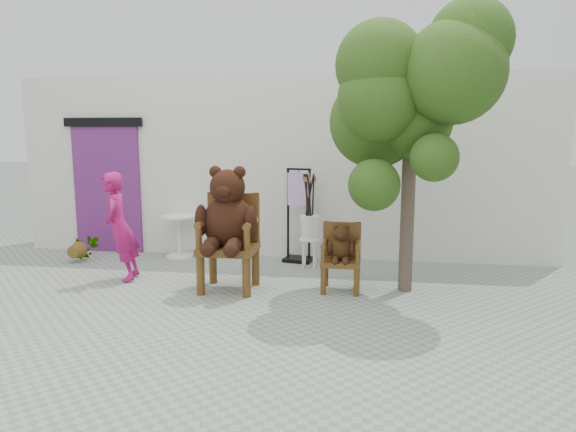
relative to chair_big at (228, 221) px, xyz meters
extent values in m
plane|color=gray|center=(0.33, -0.69, -0.92)|extent=(60.00, 60.00, 0.00)
cube|color=silver|center=(0.33, 2.41, 0.58)|extent=(9.00, 1.00, 3.00)
cube|color=#652369|center=(-2.67, 1.89, 0.18)|extent=(1.20, 0.08, 2.20)
cube|color=black|center=(-2.67, 1.85, 1.33)|extent=(1.40, 0.06, 0.15)
cylinder|color=#492B0F|center=(-0.30, -0.28, -0.67)|extent=(0.11, 0.11, 0.51)
cylinder|color=#492B0F|center=(-0.30, 0.26, -0.67)|extent=(0.11, 0.11, 0.51)
cylinder|color=#492B0F|center=(0.30, -0.28, -0.67)|extent=(0.11, 0.11, 0.51)
cylinder|color=#492B0F|center=(0.30, 0.26, -0.67)|extent=(0.11, 0.11, 0.51)
cube|color=#492B0F|center=(0.00, -0.01, -0.36)|extent=(0.72, 0.66, 0.10)
cube|color=#492B0F|center=(0.00, 0.27, 0.02)|extent=(0.69, 0.10, 0.66)
cylinder|color=#492B0F|center=(-0.31, 0.27, 0.02)|extent=(0.10, 0.10, 0.66)
cylinder|color=#492B0F|center=(-0.31, -0.28, -0.16)|extent=(0.08, 0.08, 0.30)
cylinder|color=#492B0F|center=(-0.31, -0.01, -0.01)|extent=(0.10, 0.63, 0.10)
cylinder|color=#492B0F|center=(0.31, 0.27, 0.02)|extent=(0.10, 0.10, 0.66)
cylinder|color=#492B0F|center=(0.31, -0.28, -0.16)|extent=(0.08, 0.08, 0.30)
cylinder|color=#492B0F|center=(0.31, -0.01, -0.01)|extent=(0.10, 0.63, 0.10)
ellipsoid|color=black|center=(0.00, 0.03, -0.02)|extent=(0.69, 0.58, 0.72)
sphere|color=black|center=(0.00, -0.01, 0.45)|extent=(0.46, 0.46, 0.46)
ellipsoid|color=black|center=(0.00, -0.19, 0.42)|extent=(0.21, 0.17, 0.17)
sphere|color=black|center=(-0.16, 0.00, 0.65)|extent=(0.16, 0.16, 0.16)
sphere|color=black|center=(0.16, 0.00, 0.65)|extent=(0.16, 0.16, 0.16)
ellipsoid|color=black|center=(-0.33, -0.12, 0.03)|extent=(0.16, 0.23, 0.41)
ellipsoid|color=black|center=(-0.15, -0.28, -0.26)|extent=(0.20, 0.40, 0.20)
sphere|color=black|center=(-0.15, -0.44, -0.28)|extent=(0.19, 0.19, 0.19)
ellipsoid|color=black|center=(0.33, -0.12, 0.03)|extent=(0.16, 0.23, 0.41)
ellipsoid|color=black|center=(0.15, -0.28, -0.26)|extent=(0.20, 0.40, 0.20)
sphere|color=black|center=(0.15, -0.44, -0.28)|extent=(0.19, 0.19, 0.19)
cylinder|color=#492B0F|center=(1.26, -0.03, -0.74)|extent=(0.08, 0.08, 0.36)
cylinder|color=#492B0F|center=(1.26, 0.35, -0.74)|extent=(0.08, 0.08, 0.36)
cylinder|color=#492B0F|center=(1.68, -0.03, -0.74)|extent=(0.08, 0.08, 0.36)
cylinder|color=#492B0F|center=(1.68, 0.35, -0.74)|extent=(0.08, 0.08, 0.36)
cube|color=#492B0F|center=(1.47, 0.16, -0.53)|extent=(0.51, 0.47, 0.07)
cube|color=#492B0F|center=(1.47, 0.36, -0.26)|extent=(0.48, 0.07, 0.47)
cylinder|color=#492B0F|center=(1.25, 0.36, -0.26)|extent=(0.07, 0.07, 0.47)
cylinder|color=#492B0F|center=(1.25, -0.03, -0.39)|extent=(0.06, 0.06, 0.21)
cylinder|color=#492B0F|center=(1.25, 0.16, -0.28)|extent=(0.07, 0.44, 0.07)
cylinder|color=#492B0F|center=(1.69, 0.36, -0.26)|extent=(0.07, 0.07, 0.47)
cylinder|color=#492B0F|center=(1.69, -0.03, -0.39)|extent=(0.06, 0.06, 0.21)
cylinder|color=#492B0F|center=(1.69, 0.16, -0.28)|extent=(0.07, 0.44, 0.07)
ellipsoid|color=black|center=(1.47, 0.16, -0.36)|extent=(0.31, 0.26, 0.32)
sphere|color=black|center=(1.47, 0.15, -0.15)|extent=(0.21, 0.21, 0.21)
ellipsoid|color=black|center=(1.47, 0.06, -0.17)|extent=(0.09, 0.07, 0.07)
sphere|color=black|center=(1.40, 0.15, -0.06)|extent=(0.07, 0.07, 0.07)
sphere|color=black|center=(1.54, 0.15, -0.06)|extent=(0.07, 0.07, 0.07)
ellipsoid|color=black|center=(1.32, 0.09, -0.34)|extent=(0.07, 0.10, 0.18)
ellipsoid|color=black|center=(1.40, 0.02, -0.47)|extent=(0.09, 0.18, 0.09)
sphere|color=black|center=(1.40, -0.05, -0.48)|extent=(0.09, 0.09, 0.09)
ellipsoid|color=black|center=(1.62, 0.09, -0.34)|extent=(0.07, 0.10, 0.18)
ellipsoid|color=black|center=(1.54, 0.02, -0.47)|extent=(0.09, 0.18, 0.09)
sphere|color=black|center=(1.54, -0.05, -0.48)|extent=(0.09, 0.09, 0.09)
imported|color=#A6145C|center=(-1.63, 0.21, -0.16)|extent=(0.48, 0.63, 1.52)
cylinder|color=white|center=(-1.31, 1.66, -0.23)|extent=(0.60, 0.60, 0.03)
cylinder|color=white|center=(-1.31, 1.66, -0.57)|extent=(0.06, 0.06, 0.68)
cylinder|color=white|center=(-1.31, 1.66, -0.90)|extent=(0.44, 0.44, 0.03)
cube|color=black|center=(0.54, 1.69, -0.17)|extent=(0.04, 0.04, 1.50)
cube|color=black|center=(0.89, 1.63, -0.17)|extent=(0.04, 0.04, 1.50)
cube|color=black|center=(0.71, 1.66, 0.58)|extent=(0.40, 0.10, 0.03)
cube|color=black|center=(0.71, 1.66, -0.89)|extent=(0.51, 0.43, 0.06)
cube|color=#C89BE2|center=(0.71, 1.65, 0.26)|extent=(0.36, 0.11, 0.52)
cylinder|color=black|center=(0.71, 1.66, 0.55)|extent=(0.01, 0.01, 0.08)
cylinder|color=white|center=(0.93, 1.32, -0.48)|extent=(0.32, 0.32, 0.03)
cylinder|color=white|center=(1.01, 1.40, -0.70)|extent=(0.03, 0.03, 0.44)
cylinder|color=white|center=(0.84, 1.40, -0.70)|extent=(0.03, 0.03, 0.44)
cylinder|color=white|center=(0.84, 1.23, -0.70)|extent=(0.03, 0.03, 0.44)
cylinder|color=white|center=(1.01, 1.23, -0.70)|extent=(0.03, 0.03, 0.44)
cylinder|color=black|center=(0.91, 1.36, 0.14)|extent=(0.16, 0.09, 0.79)
cylinder|color=brown|center=(0.88, 1.41, 0.46)|extent=(0.05, 0.04, 0.08)
cylinder|color=black|center=(0.89, 1.29, 0.14)|extent=(0.12, 0.15, 0.79)
cylinder|color=brown|center=(0.84, 1.25, 0.46)|extent=(0.04, 0.05, 0.08)
cylinder|color=black|center=(0.98, 1.33, 0.14)|extent=(0.05, 0.10, 0.80)
cylinder|color=brown|center=(1.00, 1.34, 0.46)|extent=(0.04, 0.04, 0.07)
cylinder|color=black|center=(0.88, 1.30, 0.14)|extent=(0.05, 0.09, 0.80)
cylinder|color=brown|center=(0.86, 1.29, 0.46)|extent=(0.04, 0.04, 0.07)
cylinder|color=black|center=(0.90, 1.27, 0.14)|extent=(0.17, 0.10, 0.79)
cylinder|color=brown|center=(0.87, 1.22, 0.46)|extent=(0.05, 0.04, 0.08)
cylinder|color=black|center=(0.93, 1.27, 0.14)|extent=(0.09, 0.03, 0.80)
cylinder|color=brown|center=(0.93, 1.24, 0.46)|extent=(0.04, 0.04, 0.07)
cylinder|color=#423127|center=(2.31, 0.31, 0.64)|extent=(0.18, 0.18, 3.12)
sphere|color=#1B370F|center=(2.90, -0.10, 2.19)|extent=(0.96, 0.96, 0.96)
sphere|color=#1B370F|center=(2.72, -0.18, 1.82)|extent=(1.19, 1.19, 1.19)
sphere|color=#1B370F|center=(2.26, 0.20, 1.59)|extent=(0.90, 0.90, 0.90)
sphere|color=#1B370F|center=(1.88, 0.51, 1.29)|extent=(1.21, 1.21, 1.21)
sphere|color=#1B370F|center=(1.91, -0.04, 1.54)|extent=(1.02, 1.02, 1.02)
sphere|color=#1B370F|center=(1.90, -0.01, 1.95)|extent=(1.06, 1.06, 1.06)
sphere|color=#1B370F|center=(2.35, 0.18, 1.29)|extent=(0.92, 0.92, 0.92)
sphere|color=#1B370F|center=(1.87, -0.24, 0.53)|extent=(0.62, 0.62, 0.62)
sphere|color=#1B370F|center=(2.53, -0.36, 0.86)|extent=(0.56, 0.56, 0.56)
imported|color=#1B370F|center=(-2.79, 1.16, -0.68)|extent=(0.43, 0.38, 0.47)
camera|label=1|loc=(1.77, -6.41, 1.12)|focal=32.00mm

